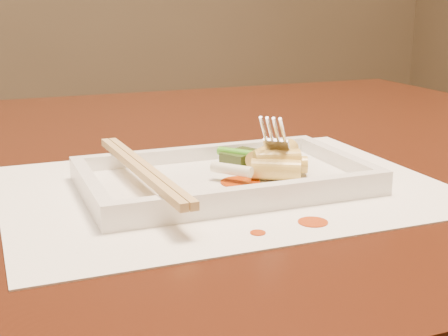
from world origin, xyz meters
name	(u,v)px	position (x,y,z in m)	size (l,w,h in m)	color
table	(95,241)	(0.00, 0.00, 0.65)	(1.40, 0.90, 0.75)	black
placemat	(224,187)	(0.10, -0.16, 0.75)	(0.40, 0.30, 0.00)	white
sauce_splatter_a	(313,222)	(0.13, -0.28, 0.75)	(0.02, 0.02, 0.00)	#AB3205
sauce_splatter_b	(258,233)	(0.08, -0.28, 0.75)	(0.01, 0.01, 0.00)	#AB3205
plate_base	(224,182)	(0.10, -0.16, 0.76)	(0.26, 0.16, 0.01)	white
plate_rim_far	(198,153)	(0.10, -0.09, 0.77)	(0.26, 0.01, 0.01)	white
plate_rim_near	(257,194)	(0.10, -0.24, 0.77)	(0.26, 0.01, 0.01)	white
plate_rim_left	(90,186)	(-0.03, -0.16, 0.77)	(0.01, 0.14, 0.01)	white
plate_rim_right	(339,159)	(0.22, -0.16, 0.77)	(0.01, 0.14, 0.01)	white
veg_piece	(242,157)	(0.13, -0.12, 0.77)	(0.04, 0.03, 0.01)	black
scallion_white	(232,169)	(0.10, -0.18, 0.77)	(0.01, 0.01, 0.04)	#EAEACC
scallion_green	(256,156)	(0.14, -0.14, 0.77)	(0.01, 0.01, 0.09)	#348C16
chopstick_a	(137,169)	(0.01, -0.16, 0.78)	(0.01, 0.23, 0.01)	tan
chopstick_b	(146,168)	(0.02, -0.16, 0.78)	(0.01, 0.23, 0.01)	tan
fork	(284,93)	(0.17, -0.15, 0.83)	(0.09, 0.10, 0.14)	silver
sauce_blob_0	(240,182)	(0.10, -0.18, 0.76)	(0.04, 0.04, 0.00)	#AB3205
rice_cake_0	(276,170)	(0.14, -0.19, 0.77)	(0.02, 0.02, 0.05)	#DDCA67
rice_cake_1	(284,165)	(0.15, -0.18, 0.77)	(0.02, 0.02, 0.04)	#DDCA67
rice_cake_2	(282,154)	(0.16, -0.16, 0.78)	(0.02, 0.02, 0.05)	#DDCA67
rice_cake_3	(267,163)	(0.14, -0.16, 0.77)	(0.02, 0.02, 0.04)	#DDCA67
rice_cake_4	(265,156)	(0.15, -0.14, 0.77)	(0.02, 0.02, 0.05)	#DDCA67
rice_cake_5	(277,160)	(0.14, -0.18, 0.78)	(0.02, 0.02, 0.04)	#DDCA67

